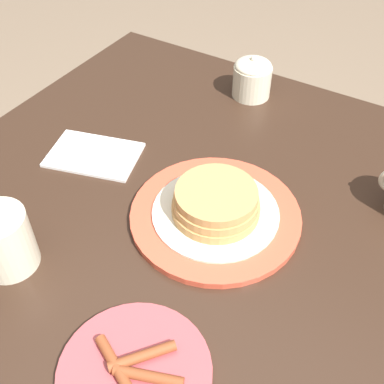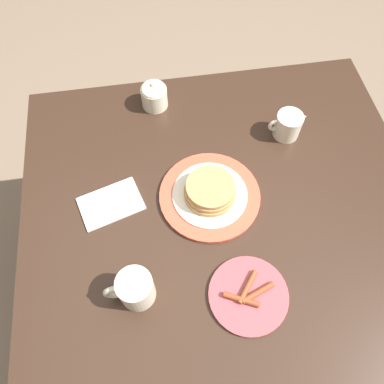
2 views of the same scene
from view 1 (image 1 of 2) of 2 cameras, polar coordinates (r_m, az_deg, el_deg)
name	(u,v)px [view 1 (image 1 of 2)]	position (r m, az deg, el deg)	size (l,w,h in m)	color
dining_table	(214,293)	(0.85, 2.57, -11.82)	(1.11, 1.06, 0.72)	#332116
pancake_plate	(216,209)	(0.78, 2.82, -2.05)	(0.28, 0.28, 0.06)	#DB5138
side_plate_bacon	(135,371)	(0.65, -6.80, -20.34)	(0.20, 0.20, 0.02)	#B2474C
coffee_mug	(1,240)	(0.75, -21.65, -5.27)	(0.12, 0.09, 0.10)	beige
sugar_bowl	(252,77)	(1.07, 7.15, 13.36)	(0.08, 0.08, 0.10)	beige
napkin	(94,155)	(0.93, -11.54, 4.34)	(0.19, 0.15, 0.01)	white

